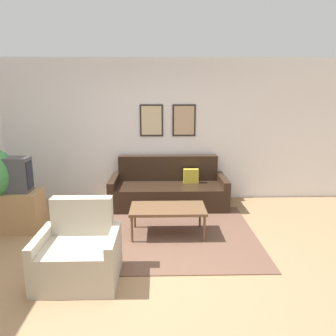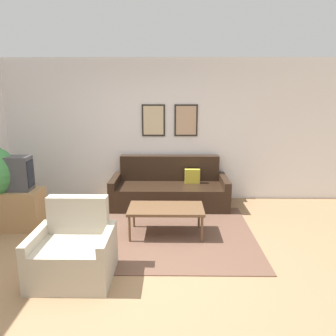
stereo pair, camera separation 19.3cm
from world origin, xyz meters
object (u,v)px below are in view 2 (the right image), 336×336
(couch, at_px, (170,190))
(coffee_table, at_px, (166,210))
(tv, at_px, (13,173))
(armchair, at_px, (74,253))

(couch, xyz_separation_m, coffee_table, (-0.04, -1.33, 0.09))
(tv, xyz_separation_m, armchair, (1.30, -1.38, -0.58))
(couch, height_order, tv, tv)
(couch, bearing_deg, tv, -155.21)
(tv, bearing_deg, armchair, -46.73)
(coffee_table, distance_m, armchair, 1.54)
(tv, relative_size, armchair, 0.62)
(couch, bearing_deg, armchair, -113.43)
(couch, distance_m, armchair, 2.69)
(coffee_table, bearing_deg, couch, 88.09)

